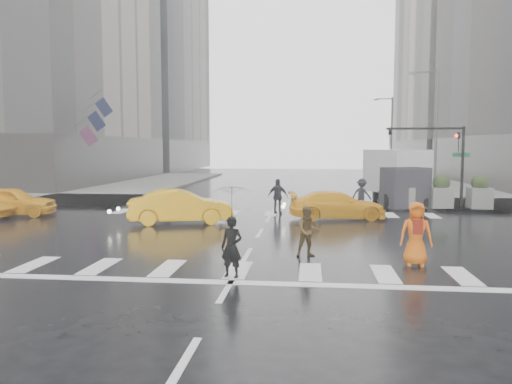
# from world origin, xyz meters

# --- Properties ---
(ground) EXTENTS (120.00, 120.00, 0.00)m
(ground) POSITION_xyz_m (0.00, 0.00, 0.00)
(ground) COLOR black
(ground) RESTS_ON ground
(sidewalk_nw) EXTENTS (35.00, 35.00, 0.15)m
(sidewalk_nw) POSITION_xyz_m (-19.50, 17.50, 0.07)
(sidewalk_nw) COLOR slate
(sidewalk_nw) RESTS_ON ground
(building_nw_far) EXTENTS (26.05, 26.05, 44.00)m
(building_nw_far) POSITION_xyz_m (-29.00, 56.00, 20.19)
(building_nw_far) COLOR #5C5A55
(building_nw_far) RESTS_ON ground
(building_ne_far) EXTENTS (26.05, 26.05, 36.00)m
(building_ne_far) POSITION_xyz_m (29.00, 56.00, 16.27)
(building_ne_far) COLOR #ACA596
(building_ne_far) RESTS_ON ground
(road_markings) EXTENTS (18.00, 48.00, 0.01)m
(road_markings) POSITION_xyz_m (0.00, 0.00, 0.01)
(road_markings) COLOR silver
(road_markings) RESTS_ON ground
(traffic_signal_pole) EXTENTS (4.45, 0.42, 4.50)m
(traffic_signal_pole) POSITION_xyz_m (9.01, 8.01, 3.22)
(traffic_signal_pole) COLOR black
(traffic_signal_pole) RESTS_ON ground
(street_lamp_near) EXTENTS (2.15, 0.22, 9.00)m
(street_lamp_near) POSITION_xyz_m (10.87, 18.00, 4.95)
(street_lamp_near) COLOR #59595B
(street_lamp_near) RESTS_ON ground
(street_lamp_far) EXTENTS (2.15, 0.22, 9.00)m
(street_lamp_far) POSITION_xyz_m (10.87, 38.00, 4.95)
(street_lamp_far) COLOR #59595B
(street_lamp_far) RESTS_ON ground
(planter_west) EXTENTS (1.10, 1.10, 1.80)m
(planter_west) POSITION_xyz_m (7.00, 8.20, 0.98)
(planter_west) COLOR slate
(planter_west) RESTS_ON ground
(planter_mid) EXTENTS (1.10, 1.10, 1.80)m
(planter_mid) POSITION_xyz_m (9.00, 8.20, 0.98)
(planter_mid) COLOR slate
(planter_mid) RESTS_ON ground
(planter_east) EXTENTS (1.10, 1.10, 1.80)m
(planter_east) POSITION_xyz_m (11.00, 8.20, 0.98)
(planter_east) COLOR slate
(planter_east) RESTS_ON ground
(flag_cluster) EXTENTS (2.87, 3.06, 4.69)m
(flag_cluster) POSITION_xyz_m (-15.08, 18.50, 5.64)
(flag_cluster) COLOR #59595B
(flag_cluster) RESTS_ON ground
(pedestrian_black) EXTENTS (1.19, 1.20, 2.43)m
(pedestrian_black) POSITION_xyz_m (-0.05, -6.80, 1.63)
(pedestrian_black) COLOR black
(pedestrian_black) RESTS_ON ground
(pedestrian_brown) EXTENTS (0.88, 0.76, 1.57)m
(pedestrian_brown) POSITION_xyz_m (1.92, -4.00, 0.78)
(pedestrian_brown) COLOR #4D3A1B
(pedestrian_brown) RESTS_ON ground
(pedestrian_orange) EXTENTS (0.95, 0.66, 1.85)m
(pedestrian_orange) POSITION_xyz_m (5.00, -4.93, 0.93)
(pedestrian_orange) COLOR orange
(pedestrian_orange) RESTS_ON ground
(pedestrian_far_a) EXTENTS (1.16, 0.83, 1.80)m
(pedestrian_far_a) POSITION_xyz_m (0.34, 5.88, 0.90)
(pedestrian_far_a) COLOR black
(pedestrian_far_a) RESTS_ON ground
(pedestrian_far_b) EXTENTS (1.25, 1.05, 1.70)m
(pedestrian_far_b) POSITION_xyz_m (4.78, 8.05, 0.85)
(pedestrian_far_b) COLOR black
(pedestrian_far_b) RESTS_ON ground
(taxi_front) EXTENTS (4.62, 2.61, 1.48)m
(taxi_front) POSITION_xyz_m (-12.81, 3.58, 0.74)
(taxi_front) COLOR #FFAD0D
(taxi_front) RESTS_ON ground
(taxi_mid) EXTENTS (4.86, 2.75, 1.52)m
(taxi_mid) POSITION_xyz_m (-3.78, 2.18, 0.76)
(taxi_mid) COLOR #FFAD0D
(taxi_mid) RESTS_ON ground
(taxi_rear) EXTENTS (4.25, 2.39, 1.33)m
(taxi_rear) POSITION_xyz_m (3.25, 4.32, 0.66)
(taxi_rear) COLOR #FFAD0D
(taxi_rear) RESTS_ON ground
(box_truck) EXTENTS (2.30, 6.13, 3.26)m
(box_truck) POSITION_xyz_m (7.17, 10.78, 1.74)
(box_truck) COLOR silver
(box_truck) RESTS_ON ground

